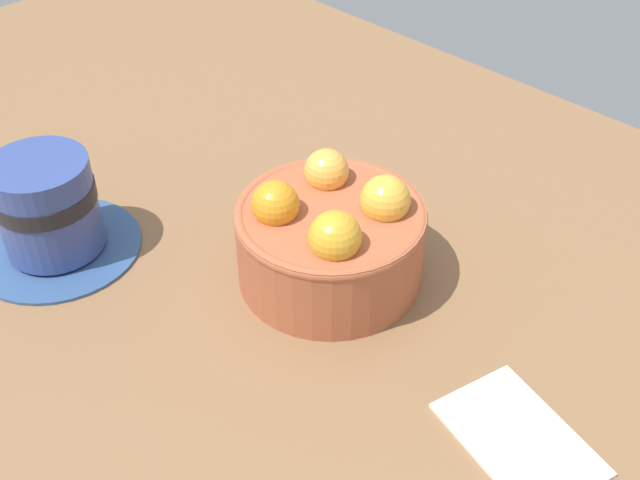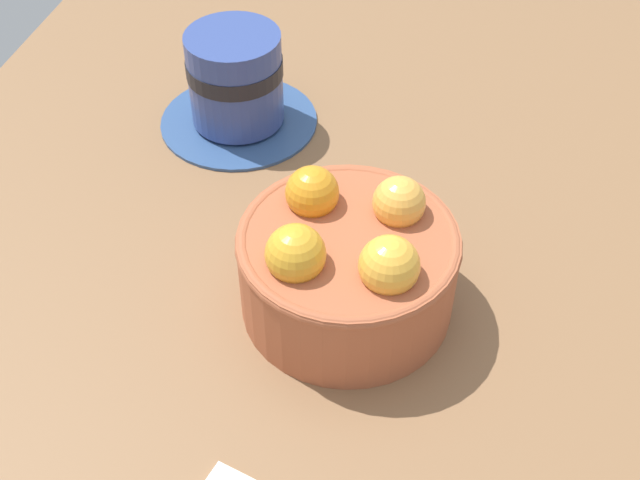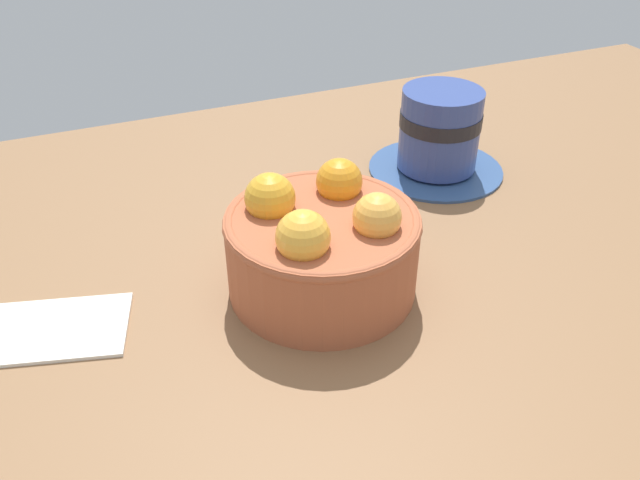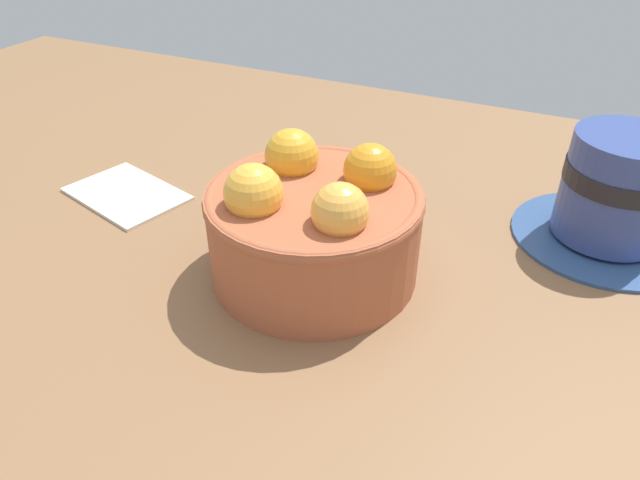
% 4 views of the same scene
% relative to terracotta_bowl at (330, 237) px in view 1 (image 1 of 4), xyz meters
% --- Properties ---
extents(ground_plane, '(1.42, 0.80, 0.04)m').
position_rel_terracotta_bowl_xyz_m(ground_plane, '(0.00, -0.00, -0.06)').
color(ground_plane, brown).
extents(terracotta_bowl, '(0.15, 0.15, 0.10)m').
position_rel_terracotta_bowl_xyz_m(terracotta_bowl, '(0.00, 0.00, 0.00)').
color(terracotta_bowl, '#AD5938').
rests_on(terracotta_bowl, ground_plane).
extents(coffee_cup, '(0.14, 0.14, 0.09)m').
position_rel_terracotta_bowl_xyz_m(coffee_cup, '(0.19, 0.14, 0.00)').
color(coffee_cup, '#315082').
rests_on(coffee_cup, ground_plane).
extents(folded_napkin, '(0.12, 0.10, 0.01)m').
position_rel_terracotta_bowl_xyz_m(folded_napkin, '(-0.21, 0.03, -0.04)').
color(folded_napkin, white).
rests_on(folded_napkin, ground_plane).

